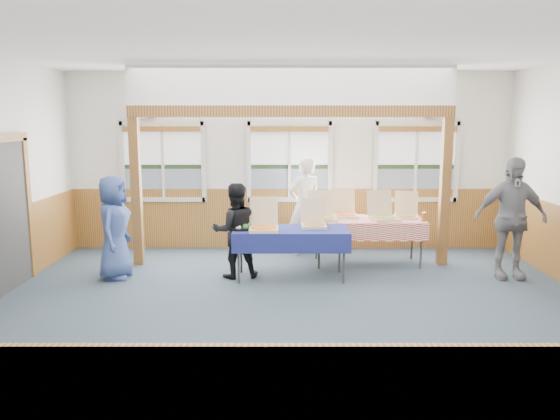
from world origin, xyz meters
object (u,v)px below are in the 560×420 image
object	(u,v)px
table_left	(291,233)
man_blue	(114,227)
person_grey	(510,218)
table_right	(368,222)
woman_white	(305,206)
woman_black	(235,231)

from	to	relation	value
table_left	man_blue	size ratio (longest dim) A/B	1.17
person_grey	man_blue	bearing A→B (deg)	-178.72
man_blue	person_grey	bearing A→B (deg)	-87.74
table_left	man_blue	xyz separation A→B (m)	(-2.64, -0.00, 0.08)
table_right	man_blue	world-z (taller)	man_blue
man_blue	person_grey	world-z (taller)	person_grey
person_grey	woman_white	bearing A→B (deg)	155.23
table_right	woman_black	bearing A→B (deg)	-177.80
person_grey	table_left	bearing A→B (deg)	-178.59
table_left	person_grey	size ratio (longest dim) A/B	0.99
table_left	table_right	size ratio (longest dim) A/B	0.93
table_right	woman_white	xyz separation A→B (m)	(-1.01, 0.67, 0.17)
woman_black	man_blue	size ratio (longest dim) A/B	0.92
woman_white	woman_black	distance (m)	1.81
table_left	person_grey	distance (m)	3.28
woman_white	person_grey	bearing A→B (deg)	129.67
person_grey	table_right	bearing A→B (deg)	159.47
man_blue	person_grey	size ratio (longest dim) A/B	0.85
woman_white	man_blue	size ratio (longest dim) A/B	1.11
woman_black	table_left	bearing A→B (deg)	163.68
table_left	table_right	world-z (taller)	same
woman_white	person_grey	distance (m)	3.34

